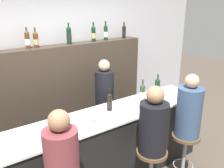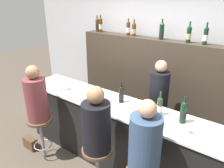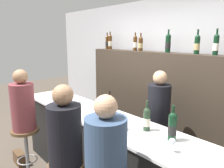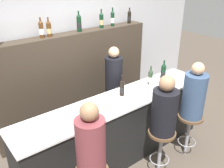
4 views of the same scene
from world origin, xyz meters
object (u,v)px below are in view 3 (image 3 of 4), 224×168
(handbag, at_px, (20,158))
(bar_stool_left, at_px, (26,139))
(wine_bottle_backbar_5, at_px, (197,44))
(wine_glass_1, at_px, (121,120))
(guest_seated_right, at_px, (106,155))
(wine_bottle_counter_1, at_px, (147,119))
(metal_bowl, at_px, (58,99))
(wine_bottle_counter_0, at_px, (110,106))
(wine_bottle_counter_2, at_px, (172,126))
(wine_bottle_backbar_6, at_px, (216,44))
(bartender, at_px, (158,133))
(wine_bottle_backbar_1, at_px, (110,42))
(guest_seated_left, at_px, (23,104))
(wine_bottle_backbar_3, at_px, (141,44))
(wine_bottle_backbar_0, at_px, (107,42))
(wine_glass_2, at_px, (172,143))
(guest_seated_middle, at_px, (65,131))
(wine_bottle_backbar_4, at_px, (168,43))
(wine_glass_0, at_px, (79,102))
(wine_bottle_backbar_2, at_px, (135,43))

(handbag, bearing_deg, bar_stool_left, 0.00)
(wine_bottle_backbar_5, distance_m, bar_stool_left, 2.72)
(wine_glass_1, bearing_deg, guest_seated_right, -54.85)
(wine_bottle_counter_1, distance_m, metal_bowl, 1.62)
(wine_bottle_counter_0, xyz_separation_m, wine_bottle_counter_2, (0.89, -0.00, 0.02))
(wine_bottle_backbar_6, relative_size, wine_glass_1, 2.21)
(bartender, xyz_separation_m, handbag, (-1.70, -1.28, -0.63))
(wine_bottle_backbar_1, height_order, guest_seated_left, wine_bottle_backbar_1)
(wine_bottle_backbar_3, relative_size, guest_seated_left, 0.35)
(guest_seated_left, bearing_deg, bartender, 43.93)
(wine_bottle_counter_1, bearing_deg, wine_bottle_backbar_0, 150.07)
(wine_bottle_counter_0, xyz_separation_m, wine_bottle_counter_1, (0.59, 0.00, 0.00))
(guest_seated_right, bearing_deg, wine_glass_1, 125.15)
(wine_bottle_backbar_6, xyz_separation_m, guest_seated_right, (0.04, -1.84, -0.81))
(wine_bottle_counter_2, xyz_separation_m, wine_glass_2, (0.13, -0.19, -0.05))
(wine_bottle_backbar_3, distance_m, guest_seated_middle, 2.11)
(wine_bottle_counter_0, bearing_deg, wine_bottle_counter_2, -0.00)
(wine_bottle_backbar_4, bearing_deg, wine_bottle_backbar_1, 180.00)
(wine_bottle_counter_0, xyz_separation_m, metal_bowl, (-1.02, -0.17, -0.10))
(wine_bottle_counter_1, xyz_separation_m, wine_glass_1, (-0.18, -0.19, -0.02))
(bartender, bearing_deg, bar_stool_left, -136.07)
(wine_glass_0, distance_m, guest_seated_right, 1.26)
(metal_bowl, distance_m, guest_seated_left, 0.53)
(wine_bottle_backbar_1, xyz_separation_m, wine_bottle_backbar_5, (1.78, 0.00, -0.01))
(wine_glass_0, bearing_deg, wine_bottle_backbar_4, 73.17)
(wine_bottle_backbar_0, relative_size, wine_bottle_backbar_4, 0.95)
(wine_bottle_counter_2, xyz_separation_m, metal_bowl, (-1.92, -0.17, -0.11))
(wine_bottle_backbar_1, distance_m, wine_bottle_backbar_2, 0.66)
(wine_bottle_counter_2, relative_size, wine_bottle_backbar_6, 1.04)
(wine_bottle_counter_0, bearing_deg, wine_bottle_backbar_1, 138.78)
(guest_seated_left, bearing_deg, wine_glass_0, 38.87)
(guest_seated_left, relative_size, bartender, 0.54)
(wine_bottle_counter_1, relative_size, wine_bottle_counter_2, 0.94)
(wine_bottle_counter_0, xyz_separation_m, wine_bottle_backbar_1, (-1.30, 1.14, 0.75))
(wine_bottle_backbar_4, height_order, bar_stool_left, wine_bottle_backbar_4)
(wine_bottle_backbar_0, relative_size, bar_stool_left, 0.45)
(wine_bottle_backbar_3, bearing_deg, bar_stool_left, -105.09)
(wine_bottle_backbar_2, relative_size, wine_bottle_backbar_3, 1.03)
(wine_glass_0, height_order, guest_seated_right, guest_seated_right)
(handbag, bearing_deg, wine_glass_0, 26.99)
(wine_bottle_counter_0, bearing_deg, guest_seated_right, -42.27)
(wine_bottle_counter_2, bearing_deg, bartender, 135.15)
(wine_bottle_backbar_0, bearing_deg, handbag, -89.87)
(wine_glass_2, distance_m, guest_seated_left, 2.10)
(wine_glass_0, relative_size, metal_bowl, 0.80)
(bartender, bearing_deg, wine_glass_1, -82.74)
(wine_bottle_backbar_1, xyz_separation_m, guest_seated_left, (0.28, -1.84, -0.81))
(wine_glass_0, relative_size, wine_glass_1, 1.10)
(wine_glass_1, bearing_deg, wine_bottle_counter_0, 155.39)
(wine_bottle_counter_1, bearing_deg, handbag, -160.55)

